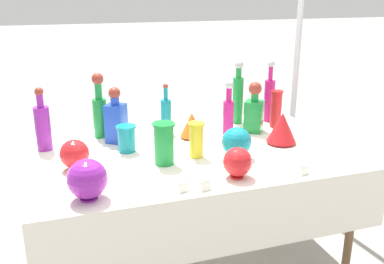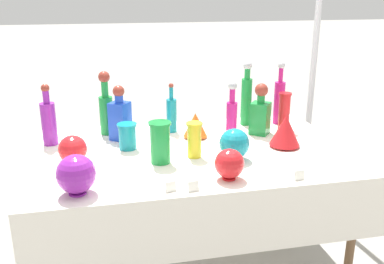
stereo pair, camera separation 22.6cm
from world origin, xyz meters
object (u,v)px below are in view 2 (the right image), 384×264
Objects in this scene: tall_bottle_1 at (232,116)px; round_bowl_2 at (73,150)px; square_decanter_1 at (120,117)px; canopy_pole at (314,62)px; slender_vase_2 at (194,139)px; tall_bottle_3 at (49,121)px; slender_vase_1 at (127,135)px; tall_bottle_5 at (172,114)px; tall_bottle_0 at (106,107)px; fluted_vase_1 at (195,125)px; square_decanter_0 at (260,113)px; round_bowl_3 at (76,174)px; tall_bottle_4 at (246,97)px; round_bowl_1 at (229,164)px; round_bowl_0 at (234,144)px; slender_vase_0 at (160,141)px; fluted_vase_0 at (285,130)px; slender_vase_3 at (284,110)px; tall_bottle_2 at (279,99)px.

tall_bottle_1 reaches higher than round_bowl_2.
round_bowl_2 is at bearing -127.33° from square_decanter_1.
slender_vase_2 is at bearing -142.09° from canopy_pole.
slender_vase_1 is at bearing -21.67° from tall_bottle_3.
tall_bottle_1 is at bearing -37.57° from tall_bottle_5.
tall_bottle_0 is 0.54m from fluted_vase_1.
slender_vase_1 is at bearing -173.17° from square_decanter_0.
fluted_vase_1 is (0.81, -0.06, -0.06)m from tall_bottle_3.
round_bowl_3 reaches higher than fluted_vase_1.
round_bowl_1 is (-0.34, -0.78, -0.11)m from tall_bottle_4.
slender_vase_2 is at bearing -142.41° from tall_bottle_1.
tall_bottle_5 is 1.85× the size of round_bowl_0.
slender_vase_0 is at bearing -153.32° from square_decanter_0.
round_bowl_2 is at bearing -179.38° from fluted_vase_0.
tall_bottle_1 reaches higher than round_bowl_3.
round_bowl_1 is (-0.53, -0.62, -0.05)m from slender_vase_3.
tall_bottle_2 is 2.17× the size of slender_vase_2.
slender_vase_0 is 0.89m from slender_vase_3.
square_decanter_0 is 0.97× the size of square_decanter_1.
slender_vase_0 is at bearing -167.80° from slender_vase_2.
tall_bottle_4 reaches higher than tall_bottle_3.
canopy_pole is at bearing 29.33° from tall_bottle_4.
tall_bottle_5 is at bearing 54.57° from round_bowl_3.
tall_bottle_0 is at bearing 167.84° from square_decanter_0.
fluted_vase_0 is (0.69, 0.08, -0.02)m from slender_vase_0.
slender_vase_3 is 1.27m from round_bowl_2.
square_decanter_0 is at bearing -167.19° from slender_vase_3.
tall_bottle_3 reaches higher than slender_vase_3.
canopy_pole reaches higher than round_bowl_2.
slender_vase_1 is (0.41, -0.16, -0.06)m from tall_bottle_3.
round_bowl_1 is at bearing -87.54° from fluted_vase_1.
slender_vase_2 is 1.23× the size of fluted_vase_1.
slender_vase_2 reaches higher than fluted_vase_1.
tall_bottle_1 is 2.32× the size of round_bowl_2.
square_decanter_1 reaches higher than round_bowl_0.
canopy_pole reaches higher than tall_bottle_1.
slender_vase_3 is at bearing 24.00° from slender_vase_0.
tall_bottle_2 is at bearing -0.92° from tall_bottle_0.
round_bowl_2 reaches higher than slender_vase_1.
tall_bottle_0 is 1.07m from slender_vase_3.
tall_bottle_4 reaches higher than tall_bottle_1.
fluted_vase_0 is 1.03× the size of round_bowl_3.
tall_bottle_4 is 2.82× the size of round_bowl_1.
round_bowl_2 is at bearing -67.05° from tall_bottle_3.
round_bowl_2 is (0.14, -0.33, -0.06)m from tall_bottle_3.
square_decanter_0 is 1.70× the size of fluted_vase_0.
slender_vase_0 is 1.48× the size of slender_vase_1.
slender_vase_1 is 0.96× the size of round_bowl_2.
slender_vase_0 reaches higher than fluted_vase_1.
tall_bottle_0 reaches higher than slender_vase_1.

